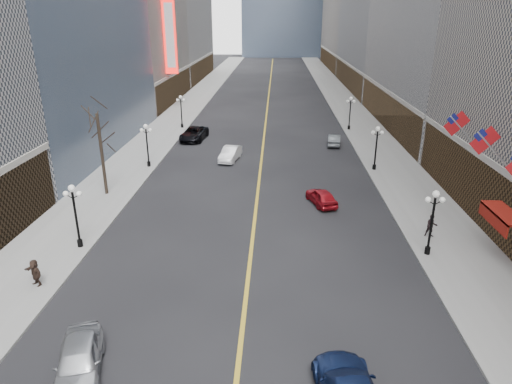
# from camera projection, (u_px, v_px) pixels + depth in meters

# --- Properties ---
(sidewalk_east) EXTENTS (6.00, 230.00, 0.15)m
(sidewalk_east) POSITION_uv_depth(u_px,v_px,m) (360.00, 124.00, 67.69)
(sidewalk_east) COLOR gray
(sidewalk_east) RESTS_ON ground
(sidewalk_west) EXTENTS (6.00, 230.00, 0.15)m
(sidewalk_west) POSITION_uv_depth(u_px,v_px,m) (173.00, 122.00, 68.84)
(sidewalk_west) COLOR gray
(sidewalk_west) RESTS_ON ground
(lane_line) EXTENTS (0.25, 200.00, 0.02)m
(lane_line) POSITION_uv_depth(u_px,v_px,m) (267.00, 110.00, 77.61)
(lane_line) COLOR gold
(lane_line) RESTS_ON ground
(streetlamp_east_1) EXTENTS (1.26, 0.44, 4.52)m
(streetlamp_east_1) POSITION_uv_depth(u_px,v_px,m) (433.00, 216.00, 29.49)
(streetlamp_east_1) COLOR black
(streetlamp_east_1) RESTS_ON sidewalk_east
(streetlamp_east_2) EXTENTS (1.26, 0.44, 4.52)m
(streetlamp_east_2) POSITION_uv_depth(u_px,v_px,m) (376.00, 144.00, 46.26)
(streetlamp_east_2) COLOR black
(streetlamp_east_2) RESTS_ON sidewalk_east
(streetlamp_east_3) EXTENTS (1.26, 0.44, 4.52)m
(streetlamp_east_3) POSITION_uv_depth(u_px,v_px,m) (350.00, 110.00, 63.03)
(streetlamp_east_3) COLOR black
(streetlamp_east_3) RESTS_ON sidewalk_east
(streetlamp_west_1) EXTENTS (1.26, 0.44, 4.52)m
(streetlamp_west_1) POSITION_uv_depth(u_px,v_px,m) (75.00, 210.00, 30.47)
(streetlamp_west_1) COLOR black
(streetlamp_west_1) RESTS_ON sidewalk_west
(streetlamp_west_2) EXTENTS (1.26, 0.44, 4.52)m
(streetlamp_west_2) POSITION_uv_depth(u_px,v_px,m) (147.00, 141.00, 47.24)
(streetlamp_west_2) COLOR black
(streetlamp_west_2) RESTS_ON sidewalk_west
(streetlamp_west_3) EXTENTS (1.26, 0.44, 4.52)m
(streetlamp_west_3) POSITION_uv_depth(u_px,v_px,m) (181.00, 108.00, 64.01)
(streetlamp_west_3) COLOR black
(streetlamp_west_3) RESTS_ON sidewalk_west
(flag_4) EXTENTS (2.87, 0.12, 2.87)m
(flag_4) POSITION_uv_depth(u_px,v_px,m) (487.00, 143.00, 29.63)
(flag_4) COLOR #B2B2B7
(flag_4) RESTS_ON ground
(flag_5) EXTENTS (2.87, 0.12, 2.87)m
(flag_5) POSITION_uv_depth(u_px,v_px,m) (459.00, 126.00, 34.28)
(flag_5) COLOR #B2B2B7
(flag_5) RESTS_ON ground
(awning_c) EXTENTS (1.40, 4.00, 0.93)m
(awning_c) POSITION_uv_depth(u_px,v_px,m) (501.00, 215.00, 29.25)
(awning_c) COLOR maroon
(awning_c) RESTS_ON ground
(theatre_marquee) EXTENTS (2.00, 0.55, 12.00)m
(theatre_marquee) POSITION_uv_depth(u_px,v_px,m) (170.00, 36.00, 73.94)
(theatre_marquee) COLOR red
(theatre_marquee) RESTS_ON ground
(tree_west_far) EXTENTS (3.60, 3.60, 7.92)m
(tree_west_far) POSITION_uv_depth(u_px,v_px,m) (98.00, 127.00, 38.65)
(tree_west_far) COLOR #2D231C
(tree_west_far) RESTS_ON sidewalk_west
(car_nb_near) EXTENTS (3.18, 5.13, 1.63)m
(car_nb_near) POSITION_uv_depth(u_px,v_px,m) (79.00, 361.00, 20.08)
(car_nb_near) COLOR #B3B6BB
(car_nb_near) RESTS_ON ground
(car_nb_mid) EXTENTS (2.38, 4.79, 1.51)m
(car_nb_mid) POSITION_uv_depth(u_px,v_px,m) (230.00, 154.00, 50.43)
(car_nb_mid) COLOR silver
(car_nb_mid) RESTS_ON ground
(car_nb_far) EXTENTS (3.31, 6.19, 1.65)m
(car_nb_far) POSITION_uv_depth(u_px,v_px,m) (194.00, 134.00, 58.79)
(car_nb_far) COLOR black
(car_nb_far) RESTS_ON ground
(car_sb_mid) EXTENTS (2.78, 4.33, 1.37)m
(car_sb_mid) POSITION_uv_depth(u_px,v_px,m) (321.00, 197.00, 38.63)
(car_sb_mid) COLOR maroon
(car_sb_mid) RESTS_ON ground
(car_sb_far) EXTENTS (1.97, 4.33, 1.38)m
(car_sb_far) POSITION_uv_depth(u_px,v_px,m) (334.00, 140.00, 56.36)
(car_sb_far) COLOR #54595C
(car_sb_far) RESTS_ON ground
(ped_east_walk) EXTENTS (0.84, 0.50, 1.68)m
(ped_east_walk) POSITION_uv_depth(u_px,v_px,m) (432.00, 226.00, 32.57)
(ped_east_walk) COLOR black
(ped_east_walk) RESTS_ON sidewalk_east
(ped_west_far) EXTENTS (1.53, 1.19, 1.65)m
(ped_west_far) POSITION_uv_depth(u_px,v_px,m) (35.00, 272.00, 26.68)
(ped_west_far) COLOR #30221B
(ped_west_far) RESTS_ON sidewalk_west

